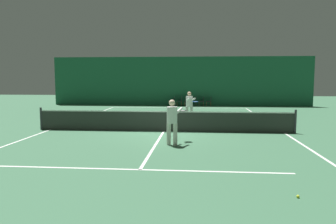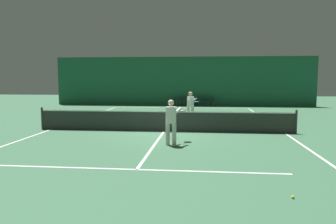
{
  "view_description": "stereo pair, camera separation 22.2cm",
  "coord_description": "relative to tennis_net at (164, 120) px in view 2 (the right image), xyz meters",
  "views": [
    {
      "loc": [
        1.54,
        -15.03,
        2.52
      ],
      "look_at": [
        0.25,
        -0.58,
        0.97
      ],
      "focal_mm": 35.0,
      "sensor_mm": 36.0,
      "label": 1
    },
    {
      "loc": [
        1.77,
        -15.0,
        2.52
      ],
      "look_at": [
        0.25,
        -0.58,
        0.97
      ],
      "focal_mm": 35.0,
      "sensor_mm": 36.0,
      "label": 2
    }
  ],
  "objects": [
    {
      "name": "ground_plane",
      "position": [
        0.0,
        0.0,
        -0.51
      ],
      "size": [
        60.0,
        60.0,
        0.0
      ],
      "primitive_type": "plane",
      "color": "#386647"
    },
    {
      "name": "backdrop_curtain",
      "position": [
        0.0,
        14.15,
        1.65
      ],
      "size": [
        23.0,
        0.12,
        4.32
      ],
      "color": "#1E5B3D",
      "rests_on": "ground"
    },
    {
      "name": "court_line_baseline_far",
      "position": [
        0.0,
        11.9,
        -0.51
      ],
      "size": [
        11.0,
        0.1,
        0.0
      ],
      "color": "white",
      "rests_on": "ground"
    },
    {
      "name": "court_line_service_far",
      "position": [
        0.0,
        6.4,
        -0.51
      ],
      "size": [
        8.25,
        0.1,
        0.0
      ],
      "color": "white",
      "rests_on": "ground"
    },
    {
      "name": "court_line_service_near",
      "position": [
        0.0,
        -6.4,
        -0.51
      ],
      "size": [
        8.25,
        0.1,
        0.0
      ],
      "color": "white",
      "rests_on": "ground"
    },
    {
      "name": "court_line_sideline_left",
      "position": [
        -5.5,
        0.0,
        -0.51
      ],
      "size": [
        0.1,
        23.8,
        0.0
      ],
      "color": "white",
      "rests_on": "ground"
    },
    {
      "name": "court_line_sideline_right",
      "position": [
        5.5,
        0.0,
        -0.51
      ],
      "size": [
        0.1,
        23.8,
        0.0
      ],
      "color": "white",
      "rests_on": "ground"
    },
    {
      "name": "court_line_centre",
      "position": [
        0.0,
        0.0,
        -0.51
      ],
      "size": [
        0.1,
        12.8,
        0.0
      ],
      "color": "white",
      "rests_on": "ground"
    },
    {
      "name": "tennis_net",
      "position": [
        0.0,
        0.0,
        0.0
      ],
      "size": [
        12.0,
        0.1,
        1.07
      ],
      "color": "#2D332D",
      "rests_on": "ground"
    },
    {
      "name": "player_near",
      "position": [
        0.63,
        -3.04,
        0.48
      ],
      "size": [
        0.8,
        1.4,
        1.7
      ],
      "rotation": [
        0.0,
        0.0,
        1.23
      ],
      "color": "beige",
      "rests_on": "ground"
    },
    {
      "name": "player_far",
      "position": [
        1.1,
        3.75,
        0.48
      ],
      "size": [
        0.81,
        1.4,
        1.69
      ],
      "rotation": [
        0.0,
        0.0,
        -1.22
      ],
      "color": "beige",
      "rests_on": "ground"
    },
    {
      "name": "courtside_chair_0",
      "position": [
        -0.59,
        13.6,
        -0.03
      ],
      "size": [
        0.44,
        0.44,
        0.84
      ],
      "rotation": [
        0.0,
        0.0,
        -1.57
      ],
      "color": "brown",
      "rests_on": "ground"
    },
    {
      "name": "courtside_chair_1",
      "position": [
        0.05,
        13.6,
        -0.03
      ],
      "size": [
        0.44,
        0.44,
        0.84
      ],
      "rotation": [
        0.0,
        0.0,
        -1.57
      ],
      "color": "brown",
      "rests_on": "ground"
    },
    {
      "name": "courtside_chair_2",
      "position": [
        0.69,
        13.6,
        -0.03
      ],
      "size": [
        0.44,
        0.44,
        0.84
      ],
      "rotation": [
        0.0,
        0.0,
        -1.57
      ],
      "color": "brown",
      "rests_on": "ground"
    },
    {
      "name": "courtside_chair_3",
      "position": [
        1.33,
        13.6,
        -0.03
      ],
      "size": [
        0.44,
        0.44,
        0.84
      ],
      "rotation": [
        0.0,
        0.0,
        -1.57
      ],
      "color": "brown",
      "rests_on": "ground"
    },
    {
      "name": "courtside_chair_4",
      "position": [
        1.97,
        13.6,
        -0.03
      ],
      "size": [
        0.44,
        0.44,
        0.84
      ],
      "rotation": [
        0.0,
        0.0,
        -1.57
      ],
      "color": "brown",
      "rests_on": "ground"
    },
    {
      "name": "courtside_chair_5",
      "position": [
        2.61,
        13.6,
        -0.03
      ],
      "size": [
        0.44,
        0.44,
        0.84
      ],
      "rotation": [
        0.0,
        0.0,
        -1.57
      ],
      "color": "brown",
      "rests_on": "ground"
    },
    {
      "name": "tennis_ball",
      "position": [
        3.67,
        -8.18,
        -0.48
      ],
      "size": [
        0.07,
        0.07,
        0.07
      ],
      "color": "#D1DB33",
      "rests_on": "ground"
    }
  ]
}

